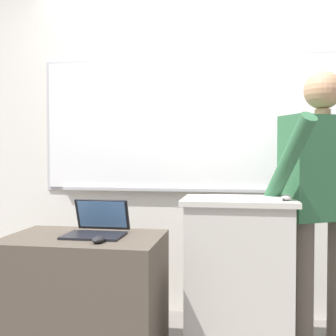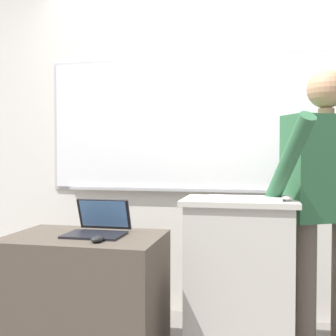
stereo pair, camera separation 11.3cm
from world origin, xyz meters
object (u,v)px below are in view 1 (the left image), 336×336
lectern_podium (238,279)px  person_presenter (322,190)px  laptop (98,226)px  computer_mouse_by_keyboard (286,197)px  side_desk (84,300)px  wireless_keyboard (244,198)px  computer_mouse_by_laptop (98,240)px

lectern_podium → person_presenter: size_ratio=0.56×
laptop → computer_mouse_by_keyboard: computer_mouse_by_keyboard is taller
side_desk → computer_mouse_by_keyboard: (1.12, 0.13, 0.59)m
lectern_podium → person_presenter: 0.72m
laptop → computer_mouse_by_keyboard: size_ratio=3.28×
lectern_podium → laptop: lectern_podium is taller
person_presenter → wireless_keyboard: bearing=175.6°
person_presenter → laptop: (-1.28, -0.27, -0.20)m
side_desk → computer_mouse_by_laptop: computer_mouse_by_laptop is taller
lectern_podium → computer_mouse_by_keyboard: bearing=-13.0°
computer_mouse_by_laptop → person_presenter: bearing=22.0°
computer_mouse_by_laptop → side_desk: bearing=131.8°
wireless_keyboard → computer_mouse_by_laptop: size_ratio=4.08×
lectern_podium → wireless_keyboard: (0.03, -0.05, 0.48)m
laptop → wireless_keyboard: (0.83, 0.07, 0.17)m
person_presenter → computer_mouse_by_keyboard: 0.31m
side_desk → computer_mouse_by_laptop: bearing=-48.2°
lectern_podium → laptop: 0.87m
wireless_keyboard → computer_mouse_by_laptop: wireless_keyboard is taller
computer_mouse_by_laptop → computer_mouse_by_keyboard: size_ratio=1.00×
computer_mouse_by_keyboard → lectern_podium: bearing=167.0°
lectern_podium → side_desk: bearing=-167.9°
laptop → computer_mouse_by_keyboard: (1.06, 0.06, 0.18)m
person_presenter → wireless_keyboard: (-0.45, -0.20, -0.03)m
laptop → lectern_podium: bearing=8.6°
laptop → computer_mouse_by_laptop: size_ratio=3.28×
person_presenter → computer_mouse_by_keyboard: bearing=-166.1°
computer_mouse_by_laptop → computer_mouse_by_keyboard: (0.98, 0.28, 0.21)m
wireless_keyboard → computer_mouse_by_keyboard: bearing=-1.6°
person_presenter → lectern_podium: bearing=168.8°
laptop → wireless_keyboard: 0.85m
lectern_podium → wireless_keyboard: 0.48m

